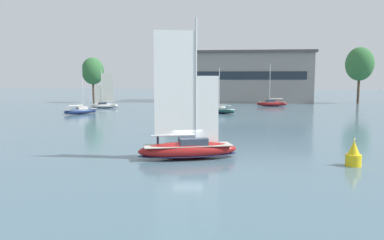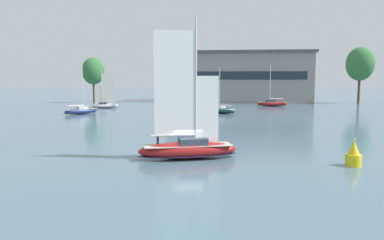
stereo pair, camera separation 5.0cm
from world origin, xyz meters
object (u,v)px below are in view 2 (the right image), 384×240
sailboat_moored_mid_channel (221,110)px  sailboat_moored_outer_mooring (105,105)px  sailboat_moored_near_marina (81,111)px  sailboat_main (188,147)px  tree_shore_left (360,64)px  sailboat_moored_far_slip (272,103)px  tree_shore_center (93,71)px  channel_buoy (354,155)px

sailboat_moored_mid_channel → sailboat_moored_outer_mooring: bearing=160.5°
sailboat_moored_near_marina → sailboat_main: bearing=-55.5°
tree_shore_left → sailboat_moored_mid_channel: bearing=-137.5°
sailboat_main → sailboat_moored_far_slip: sailboat_main is taller
sailboat_main → sailboat_moored_outer_mooring: size_ratio=1.36×
sailboat_moored_near_marina → sailboat_moored_outer_mooring: (-0.37, 14.25, 0.12)m
sailboat_moored_near_marina → sailboat_moored_outer_mooring: 14.26m
tree_shore_left → tree_shore_center: bearing=-175.5°
sailboat_moored_mid_channel → channel_buoy: sailboat_moored_mid_channel is taller
tree_shore_left → sailboat_main: (-37.36, -75.00, -9.68)m
tree_shore_center → channel_buoy: tree_shore_center is taller
sailboat_moored_near_marina → tree_shore_left: bearing=30.8°
tree_shore_center → sailboat_moored_near_marina: (9.75, -31.83, -8.18)m
sailboat_moored_far_slip → channel_buoy: (0.39, -63.15, 0.17)m
tree_shore_left → channel_buoy: bearing=-107.5°
sailboat_moored_near_marina → sailboat_moored_mid_channel: size_ratio=1.04×
sailboat_moored_mid_channel → tree_shore_left: bearing=42.5°
channel_buoy → sailboat_moored_far_slip: bearing=90.4°
tree_shore_left → sailboat_moored_near_marina: bearing=-149.2°
tree_shore_center → channel_buoy: size_ratio=5.73×
sailboat_main → sailboat_moored_mid_channel: 42.00m
sailboat_moored_far_slip → channel_buoy: sailboat_moored_far_slip is taller
sailboat_moored_outer_mooring → tree_shore_center: bearing=118.1°
sailboat_moored_near_marina → sailboat_moored_far_slip: size_ratio=0.90×
sailboat_moored_far_slip → sailboat_moored_outer_mooring: bearing=-165.3°
tree_shore_left → channel_buoy: tree_shore_left is taller
sailboat_moored_near_marina → sailboat_moored_outer_mooring: sailboat_moored_near_marina is taller
sailboat_main → channel_buoy: 13.44m
tree_shore_left → sailboat_main: size_ratio=1.27×
tree_shore_left → sailboat_main: bearing=-116.5°
sailboat_moored_near_marina → channel_buoy: size_ratio=4.23×
tree_shore_center → sailboat_moored_far_slip: tree_shore_center is taller
sailboat_moored_mid_channel → sailboat_moored_outer_mooring: size_ratio=1.02×
sailboat_moored_near_marina → channel_buoy: sailboat_moored_near_marina is taller
tree_shore_left → sailboat_moored_far_slip: 29.41m
sailboat_moored_near_marina → sailboat_moored_far_slip: 45.76m
tree_shore_center → sailboat_moored_outer_mooring: 21.50m
tree_shore_center → channel_buoy: (48.80, -70.49, -7.94)m
sailboat_main → tree_shore_center: bearing=117.1°
tree_shore_center → sailboat_moored_far_slip: bearing=-8.6°
sailboat_main → sailboat_moored_mid_channel: (1.27, 41.98, -0.36)m
sailboat_moored_mid_channel → channel_buoy: bearing=-74.4°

